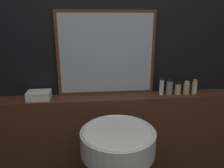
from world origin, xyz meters
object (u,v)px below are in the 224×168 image
towel_stack (39,95)px  body_wash_bottle (186,88)px  mirror (106,54)px  lotion_bottle (178,88)px  hand_soap_bottle (195,87)px  conditioner_bottle (169,87)px  shampoo_bottle (162,87)px

towel_stack → body_wash_bottle: 1.24m
mirror → towel_stack: 0.64m
lotion_bottle → hand_soap_bottle: (0.15, 0.00, 0.01)m
mirror → conditioner_bottle: 0.61m
towel_stack → shampoo_bottle: shampoo_bottle is taller
mirror → body_wash_bottle: bearing=-6.3°
conditioner_bottle → shampoo_bottle: bearing=-180.0°
shampoo_bottle → towel_stack: bearing=180.0°
mirror → lotion_bottle: bearing=-7.1°
towel_stack → hand_soap_bottle: (1.31, 0.00, 0.02)m
mirror → hand_soap_bottle: size_ratio=6.46×
mirror → towel_stack: (-0.55, -0.08, -0.31)m
towel_stack → conditioner_bottle: 1.08m
body_wash_bottle → shampoo_bottle: bearing=180.0°
conditioner_bottle → body_wash_bottle: bearing=-0.0°
lotion_bottle → conditioner_bottle: bearing=180.0°
mirror → conditioner_bottle: mirror is taller
conditioner_bottle → mirror: bearing=171.9°
shampoo_bottle → lotion_bottle: shampoo_bottle is taller
lotion_bottle → body_wash_bottle: (0.08, 0.00, 0.00)m
mirror → conditioner_bottle: size_ratio=5.72×
mirror → towel_stack: size_ratio=4.39×
mirror → lotion_bottle: mirror is taller
hand_soap_bottle → mirror: bearing=174.3°
lotion_bottle → body_wash_bottle: body_wash_bottle is taller
shampoo_bottle → conditioner_bottle: size_ratio=1.12×
conditioner_bottle → towel_stack: bearing=-180.0°
conditioner_bottle → hand_soap_bottle: conditioner_bottle is taller
mirror → body_wash_bottle: 0.75m
mirror → lotion_bottle: 0.68m
shampoo_bottle → lotion_bottle: 0.15m
conditioner_bottle → lotion_bottle: (0.08, -0.00, -0.01)m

